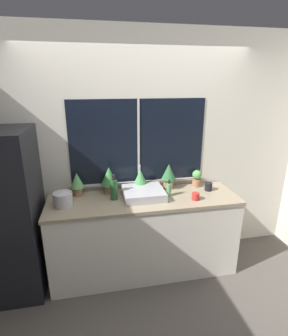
% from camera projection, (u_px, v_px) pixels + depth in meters
% --- Properties ---
extents(ground_plane, '(14.00, 14.00, 0.00)m').
position_uv_depth(ground_plane, '(149.00, 286.00, 2.87)').
color(ground_plane, '#4C4742').
extents(wall_back, '(8.00, 0.09, 2.70)m').
position_uv_depth(wall_back, '(138.00, 152.00, 3.07)').
color(wall_back, beige).
rests_on(wall_back, ground_plane).
extents(wall_right, '(0.06, 7.00, 2.70)m').
position_uv_depth(wall_right, '(255.00, 133.00, 4.22)').
color(wall_right, beige).
rests_on(wall_right, ground_plane).
extents(counter, '(2.08, 0.63, 0.92)m').
position_uv_depth(counter, '(144.00, 235.00, 3.00)').
color(counter, silver).
rests_on(counter, ground_plane).
extents(refrigerator, '(0.68, 0.71, 1.72)m').
position_uv_depth(refrigerator, '(4.00, 215.00, 2.61)').
color(refrigerator, black).
rests_on(refrigerator, ground_plane).
extents(sink, '(0.44, 0.46, 0.30)m').
position_uv_depth(sink, '(143.00, 193.00, 2.88)').
color(sink, '#ADADB2').
rests_on(sink, counter).
extents(potted_plant_far_left, '(0.15, 0.15, 0.26)m').
position_uv_depth(potted_plant_far_left, '(77.00, 182.00, 2.89)').
color(potted_plant_far_left, '#9E6B4C').
rests_on(potted_plant_far_left, counter).
extents(potted_plant_left, '(0.19, 0.19, 0.31)m').
position_uv_depth(potted_plant_left, '(109.00, 178.00, 2.95)').
color(potted_plant_left, '#9E6B4C').
rests_on(potted_plant_left, counter).
extents(potted_plant_center, '(0.15, 0.15, 0.25)m').
position_uv_depth(potted_plant_center, '(140.00, 178.00, 3.03)').
color(potted_plant_center, '#9E6B4C').
rests_on(potted_plant_center, counter).
extents(potted_plant_right, '(0.17, 0.17, 0.30)m').
position_uv_depth(potted_plant_right, '(169.00, 174.00, 3.08)').
color(potted_plant_right, '#9E6B4C').
rests_on(potted_plant_right, counter).
extents(potted_plant_far_right, '(0.11, 0.11, 0.20)m').
position_uv_depth(potted_plant_far_right, '(197.00, 178.00, 3.17)').
color(potted_plant_far_right, '#9E6B4C').
rests_on(potted_plant_far_right, counter).
extents(soap_bottle, '(0.05, 0.05, 0.19)m').
position_uv_depth(soap_bottle, '(169.00, 189.00, 2.90)').
color(soap_bottle, '#519E5B').
rests_on(soap_bottle, counter).
extents(bottle_tall, '(0.08, 0.08, 0.28)m').
position_uv_depth(bottle_tall, '(114.00, 189.00, 2.81)').
color(bottle_tall, '#235128').
rests_on(bottle_tall, counter).
extents(mug_black, '(0.09, 0.09, 0.10)m').
position_uv_depth(mug_black, '(208.00, 187.00, 3.06)').
color(mug_black, black).
rests_on(mug_black, counter).
extents(mug_red, '(0.08, 0.08, 0.08)m').
position_uv_depth(mug_red, '(196.00, 196.00, 2.82)').
color(mug_red, '#B72D28').
rests_on(mug_red, counter).
extents(kettle, '(0.19, 0.19, 0.16)m').
position_uv_depth(kettle, '(63.00, 199.00, 2.67)').
color(kettle, '#B2B2B7').
rests_on(kettle, counter).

